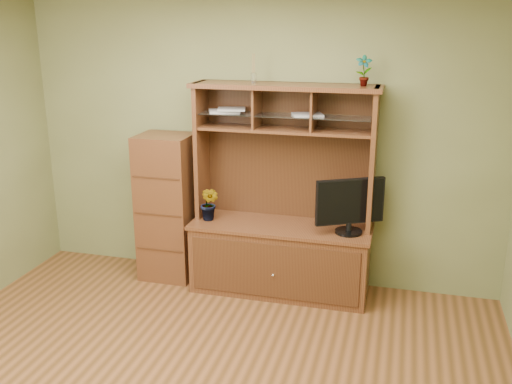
% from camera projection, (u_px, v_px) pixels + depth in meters
% --- Properties ---
extents(room, '(4.54, 4.04, 2.74)m').
position_uv_depth(room, '(176.00, 206.00, 3.46)').
color(room, '#533317').
rests_on(room, ground).
extents(media_hutch, '(1.66, 0.61, 1.90)m').
position_uv_depth(media_hutch, '(281.00, 237.00, 5.23)').
color(media_hutch, '#442113').
rests_on(media_hutch, room).
extents(monitor, '(0.56, 0.34, 0.49)m').
position_uv_depth(monitor, '(350.00, 205.00, 4.89)').
color(monitor, black).
rests_on(monitor, media_hutch).
extents(orchid_plant, '(0.21, 0.19, 0.32)m').
position_uv_depth(orchid_plant, '(209.00, 204.00, 5.23)').
color(orchid_plant, '#3A5E20').
rests_on(orchid_plant, media_hutch).
extents(top_plant, '(0.14, 0.11, 0.26)m').
position_uv_depth(top_plant, '(364.00, 70.00, 4.70)').
color(top_plant, '#365C20').
rests_on(top_plant, media_hutch).
extents(reed_diffuser, '(0.05, 0.05, 0.25)m').
position_uv_depth(reed_diffuser, '(254.00, 72.00, 4.94)').
color(reed_diffuser, silver).
rests_on(reed_diffuser, media_hutch).
extents(magazines, '(1.07, 0.29, 0.04)m').
position_uv_depth(magazines, '(253.00, 112.00, 5.04)').
color(magazines, silver).
rests_on(magazines, media_hutch).
extents(side_cabinet, '(0.50, 0.46, 1.41)m').
position_uv_depth(side_cabinet, '(168.00, 207.00, 5.47)').
color(side_cabinet, '#442113').
rests_on(side_cabinet, room).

